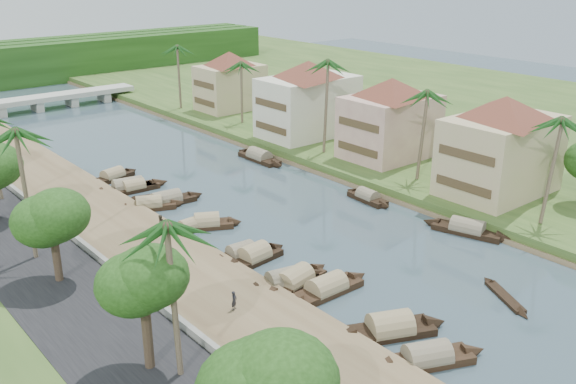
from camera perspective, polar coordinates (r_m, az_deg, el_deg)
ground at (r=58.56m, az=5.95°, el=-4.68°), size 220.00×220.00×0.00m
left_bank at (r=65.61m, az=-16.88°, el=-2.29°), size 10.00×180.00×0.80m
right_bank at (r=84.20m, az=5.37°, el=3.63°), size 16.00×180.00×1.20m
road at (r=63.10m, az=-23.97°, el=-3.84°), size 8.00×180.00×1.40m
retaining_wall at (r=63.94m, az=-20.40°, el=-2.38°), size 0.40×180.00×1.10m
far_right_fill at (r=112.73m, az=18.93°, el=6.88°), size 60.00×220.00×1.15m
treeline at (r=143.50m, az=-24.21°, el=10.28°), size 120.00×14.00×8.00m
bridge at (r=117.55m, az=-20.09°, el=7.83°), size 28.00×4.00×2.40m
building_near at (r=69.52m, az=18.44°, el=4.03°), size 14.85×14.85×10.20m
building_mid at (r=79.53m, az=9.08°, el=6.60°), size 14.11×14.11×9.70m
building_far at (r=88.41m, az=1.80°, el=8.38°), size 15.59×15.59×10.20m
building_distant at (r=104.59m, az=-5.17°, el=9.89°), size 12.62×12.62×9.20m
sampan_0 at (r=43.23m, az=12.25°, el=-14.26°), size 8.48×5.02×2.24m
sampan_1 at (r=45.70m, az=9.04°, el=-11.94°), size 8.74×5.42×2.54m
sampan_2 at (r=50.12m, az=3.45°, el=-8.60°), size 8.75×2.07×2.29m
sampan_3 at (r=51.10m, az=-0.27°, el=-7.96°), size 8.29×3.29×2.19m
sampan_4 at (r=51.13m, az=0.60°, el=-7.94°), size 8.39×3.23×2.32m
sampan_5 at (r=55.11m, az=-3.02°, el=-5.77°), size 7.41×2.53×2.31m
sampan_6 at (r=55.77m, az=-4.20°, el=-5.48°), size 6.63×1.89×2.00m
sampan_7 at (r=61.62m, az=-8.66°, el=-3.09°), size 6.30×1.64×1.73m
sampan_8 at (r=62.15m, az=-7.22°, el=-2.79°), size 6.91×4.80×2.17m
sampan_9 at (r=68.46m, az=-10.74°, el=-0.78°), size 8.82×2.48×2.20m
sampan_10 at (r=67.59m, az=-12.25°, el=-1.17°), size 7.58×4.42×2.10m
sampan_11 at (r=73.09m, az=-13.57°, el=0.36°), size 7.05×2.01×2.03m
sampan_12 at (r=73.36m, az=-14.01°, el=0.40°), size 9.59×3.36×2.24m
sampan_13 at (r=77.41m, az=-15.30°, el=1.33°), size 7.47×3.29×2.03m
sampan_14 at (r=62.62m, az=15.65°, el=-3.24°), size 4.27×9.12×2.19m
sampan_15 at (r=68.75m, az=7.08°, el=-0.49°), size 1.87×6.91×1.88m
sampan_16 at (r=81.96m, az=-2.56°, el=3.10°), size 2.01×9.38×2.28m
canoe_0 at (r=52.29m, az=18.71°, el=-8.84°), size 3.87×6.23×0.87m
canoe_1 at (r=54.68m, az=-3.28°, el=-6.37°), size 5.24×1.44×0.84m
canoe_2 at (r=70.91m, az=-12.15°, el=-0.41°), size 5.20×2.13×0.76m
palm_0 at (r=61.52m, az=22.76°, el=5.63°), size 3.20×3.20×11.25m
palm_1 at (r=70.57m, az=12.00°, el=8.45°), size 3.20×3.20×11.23m
palm_2 at (r=79.08m, az=3.41°, el=11.28°), size 3.20×3.20×12.93m
palm_3 at (r=94.70m, az=-4.21°, el=11.22°), size 3.20×3.20×10.33m
palm_4 at (r=35.25m, az=-10.45°, el=-3.19°), size 3.20×3.20×11.13m
palm_5 at (r=53.28m, az=-22.93°, el=4.77°), size 3.20×3.20×12.22m
palm_7 at (r=105.39m, az=-9.80°, el=12.51°), size 3.20×3.20×11.47m
tree_1 at (r=37.84m, az=-12.79°, el=-7.77°), size 4.45×4.45×7.67m
tree_2 at (r=50.23m, az=-20.31°, el=-2.24°), size 4.75×4.75×7.08m
tree_6 at (r=92.37m, az=3.80°, el=8.74°), size 3.99×3.99×6.75m
person_near at (r=46.46m, az=-4.81°, el=-9.58°), size 0.63×0.55×1.44m
person_far at (r=59.40m, az=-11.28°, el=-2.82°), size 0.89×0.70×1.79m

